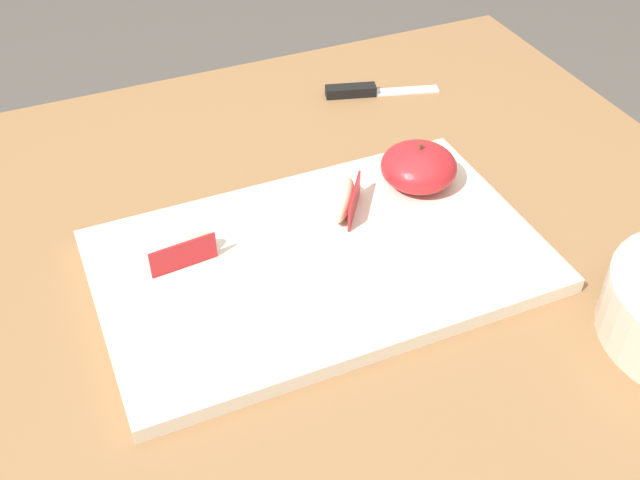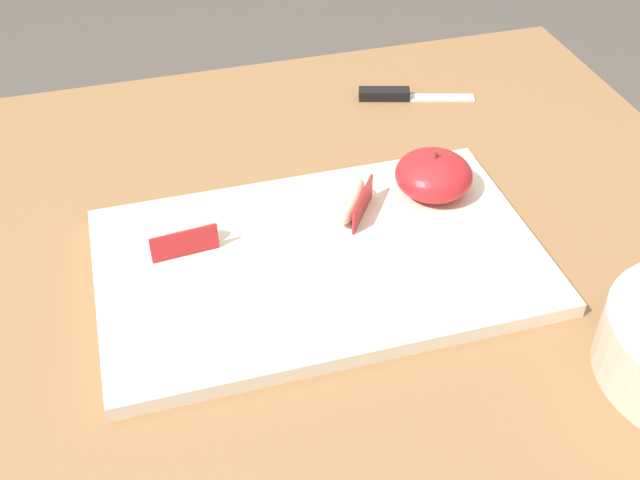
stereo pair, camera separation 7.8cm
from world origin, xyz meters
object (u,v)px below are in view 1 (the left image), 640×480
cutting_board (320,261)px  apple_wedge_front (179,248)px  apple_half_skin_up (419,167)px  apple_wedge_right (343,199)px  paring_knife (360,91)px

cutting_board → apple_wedge_front: (-0.13, 0.05, 0.02)m
apple_half_skin_up → apple_wedge_front: apple_half_skin_up is taller
apple_half_skin_up → apple_wedge_right: (-0.10, -0.01, -0.01)m
apple_wedge_front → cutting_board: bearing=-20.0°
cutting_board → apple_wedge_right: bearing=47.3°
apple_wedge_front → paring_knife: bearing=38.0°
apple_wedge_front → paring_knife: (0.33, 0.25, -0.03)m
apple_wedge_right → paring_knife: size_ratio=0.47×
cutting_board → apple_wedge_right: apple_wedge_right is taller
cutting_board → apple_wedge_front: size_ratio=6.01×
apple_wedge_front → apple_half_skin_up: bearing=3.9°
apple_half_skin_up → paring_knife: 0.24m
apple_wedge_right → paring_knife: apple_wedge_right is taller
cutting_board → apple_half_skin_up: size_ratio=5.24×
cutting_board → apple_half_skin_up: apple_half_skin_up is taller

